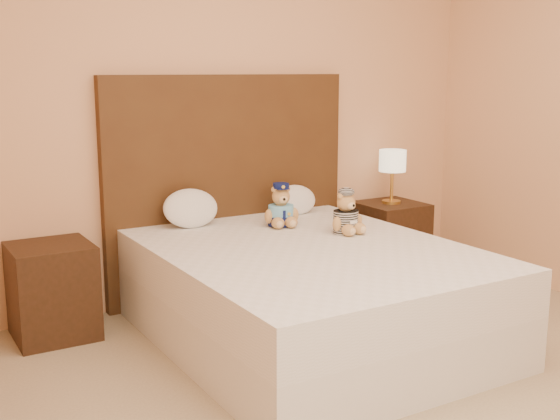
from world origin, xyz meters
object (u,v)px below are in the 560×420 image
object	(u,v)px
nightstand_left	(53,291)
lamp	(392,163)
pillow_left	(191,206)
pillow_right	(296,198)
teddy_prisoner	(346,212)
teddy_police	(281,205)
bed	(309,294)
nightstand_right	(390,239)

from	to	relation	value
nightstand_left	lamp	distance (m)	2.56
pillow_left	nightstand_left	bearing A→B (deg)	-178.07
lamp	pillow_right	distance (m)	0.85
nightstand_left	teddy_prisoner	distance (m)	1.79
teddy_police	bed	bearing A→B (deg)	-90.58
pillow_left	lamp	bearing A→B (deg)	-1.07
teddy_police	teddy_prisoner	xyz separation A→B (m)	(0.24, -0.37, -0.01)
lamp	pillow_left	size ratio (longest dim) A/B	1.08
nightstand_left	lamp	xyz separation A→B (m)	(2.50, 0.00, 0.57)
bed	nightstand_right	world-z (taller)	same
bed	teddy_police	bearing A→B (deg)	75.75
nightstand_left	lamp	world-z (taller)	lamp
teddy_prisoner	pillow_left	bearing A→B (deg)	133.81
lamp	teddy_police	bearing A→B (deg)	-167.31
bed	lamp	xyz separation A→B (m)	(1.25, 0.80, 0.57)
bed	pillow_right	distance (m)	1.01
bed	teddy_police	world-z (taller)	teddy_police
lamp	teddy_police	distance (m)	1.15
nightstand_left	bed	bearing A→B (deg)	-32.62
teddy_police	pillow_left	world-z (taller)	teddy_police
pillow_left	pillow_right	world-z (taller)	pillow_left
bed	nightstand_left	world-z (taller)	same
nightstand_left	nightstand_right	world-z (taller)	same
lamp	pillow_left	bearing A→B (deg)	178.93
pillow_left	bed	bearing A→B (deg)	-66.47
lamp	bed	bearing A→B (deg)	-147.38
bed	nightstand_right	bearing A→B (deg)	32.62
bed	teddy_prisoner	world-z (taller)	teddy_prisoner
nightstand_right	pillow_right	xyz separation A→B (m)	(-0.82, 0.03, 0.38)
nightstand_left	pillow_right	bearing A→B (deg)	1.02
teddy_prisoner	nightstand_right	bearing A→B (deg)	30.60
nightstand_right	teddy_prisoner	xyz separation A→B (m)	(-0.87, -0.62, 0.40)
pillow_left	teddy_police	bearing A→B (deg)	-29.19
bed	pillow_left	distance (m)	0.99
teddy_police	pillow_right	xyz separation A→B (m)	(0.29, 0.28, -0.03)
teddy_prisoner	pillow_right	world-z (taller)	teddy_prisoner
teddy_prisoner	pillow_right	distance (m)	0.65
nightstand_right	lamp	distance (m)	0.57
nightstand_left	nightstand_right	size ratio (longest dim) A/B	1.00
lamp	teddy_police	world-z (taller)	lamp
teddy_prisoner	bed	bearing A→B (deg)	-159.65
bed	teddy_police	size ratio (longest dim) A/B	7.33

